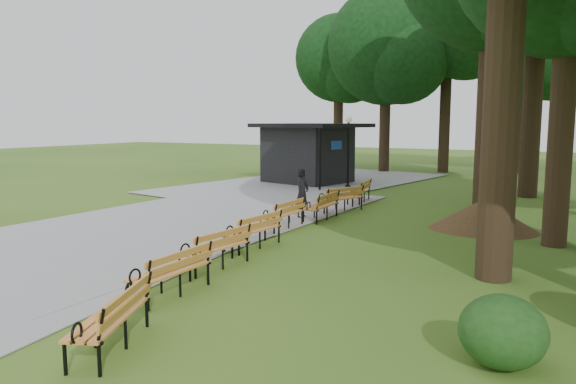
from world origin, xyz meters
The scene contains 15 objects.
ground centered at (0.00, 0.00, 0.00)m, with size 100.00×100.00×0.00m, color #3B621C.
path centered at (-4.00, 3.00, 0.03)m, with size 12.00×38.00×0.06m, color #99999C.
person centered at (-0.70, 5.03, 0.81)m, with size 0.59×0.39×1.61m, color black.
kiosk centered at (-4.97, 14.09, 1.49)m, with size 4.76×4.14×2.98m, color black, non-canonical shape.
lamp_post centered at (-2.43, 13.22, 2.39)m, with size 0.32×0.32×3.35m.
dirt_mound centered at (4.74, 5.76, 0.44)m, with size 2.57×2.57×0.89m, color #47301C.
bench_0 centered at (1.52, -5.26, 0.44)m, with size 1.90×0.64×0.88m, color orange, non-canonical shape.
bench_1 centered at (0.72, -3.06, 0.44)m, with size 1.90×0.64×0.88m, color orange, non-canonical shape.
bench_2 centered at (0.36, -1.20, 0.44)m, with size 1.90×0.64×0.88m, color orange, non-canonical shape.
bench_3 centered at (0.08, 0.77, 0.44)m, with size 1.90×0.64×0.88m, color orange, non-canonical shape.
bench_4 centered at (-0.39, 3.12, 0.44)m, with size 1.90×0.64×0.88m, color orange, non-canonical shape.
bench_5 centered at (-0.05, 5.05, 0.44)m, with size 1.90×0.64×0.88m, color orange, non-canonical shape.
bench_6 centered at (-0.15, 6.87, 0.44)m, with size 1.90×0.64×0.88m, color orange, non-canonical shape.
bench_7 centered at (-0.27, 8.96, 0.44)m, with size 1.90×0.64×0.88m, color orange, non-canonical shape.
shrub_2 centered at (6.35, -3.31, 0.00)m, with size 1.10×1.10×0.94m, color #193D14.
Camera 1 is at (7.06, -10.40, 3.12)m, focal length 33.89 mm.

